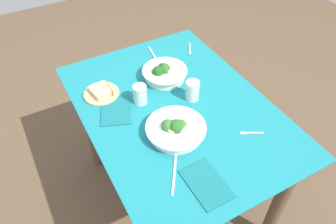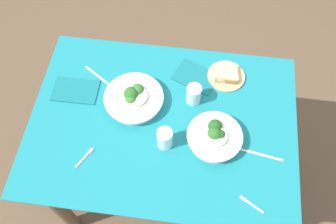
# 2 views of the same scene
# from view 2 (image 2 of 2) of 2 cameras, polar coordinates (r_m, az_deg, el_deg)

# --- Properties ---
(ground_plane) EXTENTS (6.00, 6.00, 0.00)m
(ground_plane) POSITION_cam_2_polar(r_m,az_deg,el_deg) (2.32, -0.60, -10.61)
(ground_plane) COLOR brown
(dining_table) EXTENTS (1.17, 0.85, 0.77)m
(dining_table) POSITION_cam_2_polar(r_m,az_deg,el_deg) (1.74, -0.79, -3.82)
(dining_table) COLOR #197A84
(dining_table) RESTS_ON ground_plane
(broccoli_bowl_far) EXTENTS (0.27, 0.27, 0.09)m
(broccoli_bowl_far) POSITION_cam_2_polar(r_m,az_deg,el_deg) (1.64, -5.32, 2.11)
(broccoli_bowl_far) COLOR white
(broccoli_bowl_far) RESTS_ON dining_table
(broccoli_bowl_near) EXTENTS (0.23, 0.23, 0.09)m
(broccoli_bowl_near) POSITION_cam_2_polar(r_m,az_deg,el_deg) (1.55, 7.25, -3.84)
(broccoli_bowl_near) COLOR silver
(broccoli_bowl_near) RESTS_ON dining_table
(bread_side_plate) EXTENTS (0.18, 0.18, 0.04)m
(bread_side_plate) POSITION_cam_2_polar(r_m,az_deg,el_deg) (1.75, 9.04, 5.61)
(bread_side_plate) COLOR #D6B27A
(bread_side_plate) RESTS_ON dining_table
(water_glass_center) EXTENTS (0.07, 0.07, 0.10)m
(water_glass_center) POSITION_cam_2_polar(r_m,az_deg,el_deg) (1.63, 4.01, 2.75)
(water_glass_center) COLOR silver
(water_glass_center) RESTS_ON dining_table
(water_glass_side) EXTENTS (0.07, 0.07, 0.10)m
(water_glass_side) POSITION_cam_2_polar(r_m,az_deg,el_deg) (1.52, -0.52, -4.13)
(water_glass_side) COLOR silver
(water_glass_side) RESTS_ON dining_table
(fork_by_far_bowl) EXTENTS (0.10, 0.06, 0.00)m
(fork_by_far_bowl) POSITION_cam_2_polar(r_m,az_deg,el_deg) (1.51, 12.69, -13.72)
(fork_by_far_bowl) COLOR #B7B7BC
(fork_by_far_bowl) RESTS_ON dining_table
(fork_by_near_bowl) EXTENTS (0.06, 0.10, 0.00)m
(fork_by_near_bowl) POSITION_cam_2_polar(r_m,az_deg,el_deg) (1.58, -12.73, -6.81)
(fork_by_near_bowl) COLOR #B7B7BC
(fork_by_near_bowl) RESTS_ON dining_table
(table_knife_left) EXTENTS (0.21, 0.04, 0.00)m
(table_knife_left) POSITION_cam_2_polar(r_m,az_deg,el_deg) (1.59, 13.75, -6.33)
(table_knife_left) COLOR #B7B7BC
(table_knife_left) RESTS_ON dining_table
(table_knife_right) EXTENTS (0.18, 0.13, 0.00)m
(table_knife_right) POSITION_cam_2_polar(r_m,az_deg,el_deg) (1.76, -10.32, 5.13)
(table_knife_right) COLOR #B7B7BC
(table_knife_right) RESTS_ON dining_table
(napkin_folded_upper) EXTENTS (0.23, 0.20, 0.01)m
(napkin_folded_upper) POSITION_cam_2_polar(r_m,az_deg,el_deg) (1.74, 4.35, 5.51)
(napkin_folded_upper) COLOR #156870
(napkin_folded_upper) RESTS_ON dining_table
(napkin_folded_lower) EXTENTS (0.21, 0.13, 0.01)m
(napkin_folded_lower) POSITION_cam_2_polar(r_m,az_deg,el_deg) (1.74, -14.17, 3.26)
(napkin_folded_lower) COLOR #156870
(napkin_folded_lower) RESTS_ON dining_table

